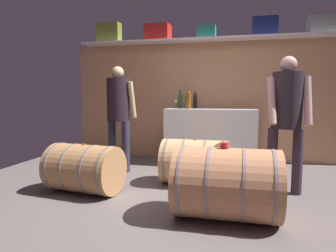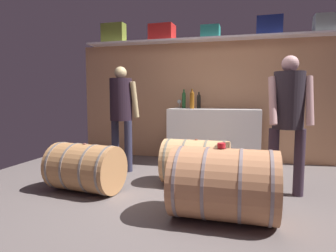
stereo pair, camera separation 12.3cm
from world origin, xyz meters
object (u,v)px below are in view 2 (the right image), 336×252
at_px(wine_barrel_far, 196,162).
at_px(toolcase_olive, 114,34).
at_px(toolcase_red, 162,33).
at_px(work_cabinet, 214,137).
at_px(toolcase_navy, 270,26).
at_px(tasting_cup, 221,145).
at_px(wine_barrel_flank, 85,168).
at_px(wine_glass, 179,102).
at_px(wine_barrel_near, 224,184).
at_px(wine_bottle_amber, 192,100).
at_px(wine_bottle_green, 184,100).
at_px(visitor_tasting, 121,107).
at_px(toolcase_grey, 328,24).
at_px(winemaker_pouring, 288,111).
at_px(wine_bottle_dark, 199,101).
at_px(toolcase_teal, 211,32).

bearing_deg(wine_barrel_far, toolcase_olive, 141.81).
distance_m(toolcase_red, work_cabinet, 2.00).
bearing_deg(toolcase_navy, tasting_cup, -99.63).
bearing_deg(wine_barrel_flank, wine_barrel_far, 33.86).
relative_size(toolcase_red, work_cabinet, 0.29).
relative_size(wine_glass, wine_barrel_far, 0.17).
distance_m(toolcase_navy, wine_barrel_near, 3.12).
height_order(toolcase_olive, wine_bottle_amber, toolcase_olive).
xyz_separation_m(wine_bottle_green, visitor_tasting, (-0.76, -0.91, -0.11)).
relative_size(wine_barrel_near, wine_barrel_far, 1.13).
bearing_deg(wine_barrel_near, work_cabinet, 98.84).
relative_size(toolcase_grey, wine_glass, 2.68).
bearing_deg(toolcase_grey, toolcase_olive, 179.24).
bearing_deg(toolcase_olive, tasting_cup, -46.54).
height_order(toolcase_olive, wine_barrel_near, toolcase_olive).
bearing_deg(toolcase_grey, wine_glass, 179.25).
bearing_deg(visitor_tasting, winemaker_pouring, 7.45).
bearing_deg(wine_barrel_far, wine_bottle_amber, 103.98).
distance_m(wine_bottle_amber, wine_bottle_green, 0.31).
height_order(toolcase_olive, toolcase_navy, toolcase_olive).
height_order(wine_bottle_dark, wine_barrel_flank, wine_bottle_dark).
height_order(toolcase_olive, winemaker_pouring, toolcase_olive).
height_order(toolcase_olive, toolcase_red, toolcase_olive).
bearing_deg(wine_bottle_dark, toolcase_red, 170.55).
bearing_deg(tasting_cup, winemaker_pouring, 52.34).
relative_size(toolcase_navy, wine_bottle_dark, 1.45).
bearing_deg(tasting_cup, wine_glass, 110.92).
bearing_deg(work_cabinet, visitor_tasting, -150.00).
relative_size(wine_bottle_amber, visitor_tasting, 0.21).
bearing_deg(visitor_tasting, toolcase_olive, 142.08).
height_order(wine_glass, visitor_tasting, visitor_tasting).
height_order(toolcase_red, toolcase_teal, toolcase_red).
relative_size(work_cabinet, wine_barrel_far, 1.74).
distance_m(toolcase_red, wine_glass, 1.23).
xyz_separation_m(toolcase_olive, tasting_cup, (2.15, -2.43, -1.56)).
bearing_deg(visitor_tasting, wine_bottle_dark, 62.72).
xyz_separation_m(wine_bottle_green, wine_barrel_flank, (-0.77, -1.95, -0.77)).
xyz_separation_m(work_cabinet, wine_bottle_dark, (-0.28, 0.12, 0.58)).
bearing_deg(wine_barrel_flank, toolcase_grey, 42.35).
xyz_separation_m(toolcase_teal, wine_glass, (-0.53, -0.00, -1.16)).
bearing_deg(toolcase_olive, wine_bottle_green, -1.40).
bearing_deg(toolcase_olive, winemaker_pouring, -27.46).
xyz_separation_m(wine_barrel_flank, visitor_tasting, (0.01, 1.04, 0.67)).
height_order(wine_barrel_far, visitor_tasting, visitor_tasting).
distance_m(work_cabinet, winemaker_pouring, 1.72).
height_order(toolcase_red, winemaker_pouring, toolcase_red).
bearing_deg(tasting_cup, wine_barrel_flank, 165.94).
height_order(toolcase_teal, toolcase_grey, toolcase_grey).
xyz_separation_m(toolcase_teal, wine_barrel_far, (0.01, -1.44, -1.88)).
xyz_separation_m(wine_barrel_far, visitor_tasting, (-1.20, 0.46, 0.66)).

